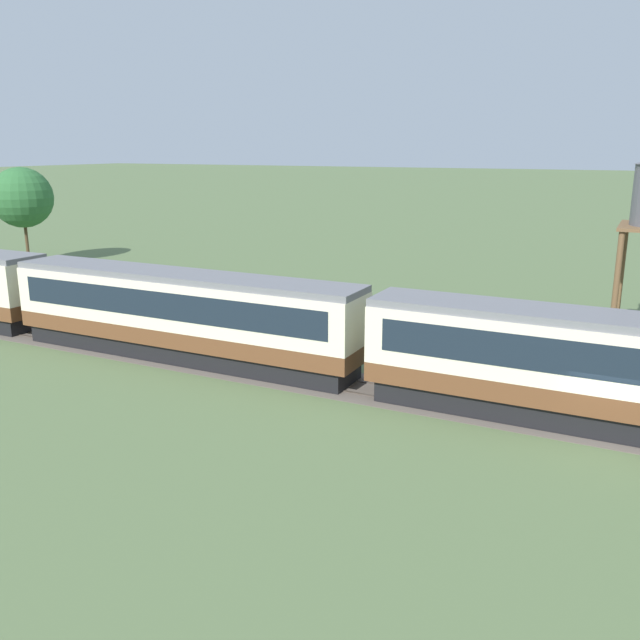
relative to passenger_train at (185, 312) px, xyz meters
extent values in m
plane|color=#566B42|center=(18.96, -0.96, -2.37)|extent=(600.00, 600.00, 0.00)
cube|color=brown|center=(19.37, 0.00, -1.07)|extent=(18.78, 2.85, 0.80)
cube|color=beige|center=(19.37, 0.00, 0.47)|extent=(18.78, 2.85, 2.27)
cube|color=#192330|center=(19.37, 0.00, 0.58)|extent=(17.28, 2.89, 1.27)
cube|color=slate|center=(19.37, 0.00, 1.76)|extent=(18.78, 2.68, 0.30)
cube|color=black|center=(19.37, 0.00, -1.91)|extent=(18.03, 2.45, 0.88)
cylinder|color=black|center=(13.18, -0.72, -1.92)|extent=(0.90, 0.18, 0.90)
cylinder|color=black|center=(13.18, 0.72, -1.92)|extent=(0.90, 0.18, 0.90)
cube|color=brown|center=(-0.27, 0.00, -1.07)|extent=(18.78, 2.85, 0.80)
cube|color=beige|center=(-0.27, 0.00, 0.47)|extent=(18.78, 2.85, 2.27)
cube|color=#192330|center=(-0.27, 0.00, 0.58)|extent=(17.28, 2.89, 1.27)
cube|color=slate|center=(-0.27, 0.00, 1.76)|extent=(18.78, 2.68, 0.30)
cube|color=black|center=(-0.27, 0.00, -1.91)|extent=(18.03, 2.45, 0.88)
cylinder|color=black|center=(5.93, -0.72, -1.92)|extent=(0.90, 0.18, 0.90)
cylinder|color=black|center=(5.93, 0.72, -1.92)|extent=(0.90, 0.18, 0.90)
cylinder|color=black|center=(-6.46, -0.72, -1.92)|extent=(0.90, 0.18, 0.90)
cylinder|color=black|center=(-6.46, 0.72, -1.92)|extent=(0.90, 0.18, 0.90)
cylinder|color=black|center=(-13.71, 0.72, -1.92)|extent=(0.90, 0.18, 0.90)
cube|color=#665B51|center=(4.46, 0.00, -2.36)|extent=(149.93, 3.60, 0.01)
cube|color=#4C4238|center=(4.46, -0.72, -2.35)|extent=(149.93, 0.12, 0.04)
cube|color=#4C4238|center=(4.46, 0.72, -2.35)|extent=(149.93, 0.12, 0.04)
cylinder|color=brown|center=(18.46, 12.97, 0.75)|extent=(0.28, 0.28, 6.24)
cylinder|color=brown|center=(18.46, 9.20, 0.75)|extent=(0.28, 0.28, 6.24)
cylinder|color=#4C3823|center=(-29.37, 15.85, -0.23)|extent=(0.27, 0.27, 4.27)
sphere|color=#2D6633|center=(-29.37, 15.85, 3.45)|extent=(5.17, 5.17, 5.17)
camera|label=1|loc=(20.01, -25.36, 7.73)|focal=38.00mm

